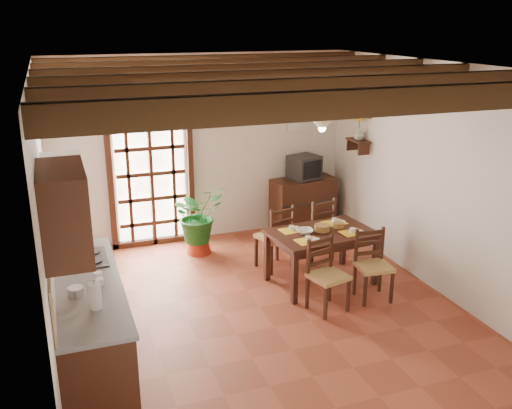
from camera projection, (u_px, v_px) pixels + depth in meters
name	position (u px, v px, depth m)	size (l,w,h in m)	color
ground_plane	(260.00, 307.00, 6.76)	(5.00, 5.00, 0.00)	brown
room_shell	(260.00, 158.00, 6.20)	(4.52, 5.02, 2.81)	silver
ceiling_beams	(260.00, 76.00, 5.93)	(4.50, 4.34, 0.20)	black
french_door	(151.00, 168.00, 8.32)	(1.26, 0.11, 2.32)	white
kitchen_counter	(90.00, 325.00, 5.45)	(0.64, 2.25, 1.38)	#341A10
upper_cabinet	(64.00, 212.00, 4.35)	(0.35, 0.80, 0.70)	#341A10
range_hood	(63.00, 184.00, 5.52)	(0.38, 0.60, 0.54)	white
counter_items	(84.00, 275.00, 5.38)	(0.50, 1.43, 0.25)	black
dining_table	(322.00, 238.00, 7.22)	(1.37, 0.96, 0.70)	#351811
chair_near_left	(327.00, 288.00, 6.63)	(0.48, 0.47, 0.87)	tan
chair_near_right	(373.00, 278.00, 6.90)	(0.44, 0.42, 0.86)	tan
chair_far_left	(275.00, 248.00, 7.75)	(0.51, 0.50, 0.91)	tan
chair_far_right	(315.00, 240.00, 8.02)	(0.51, 0.49, 0.93)	tan
table_setting	(322.00, 233.00, 7.20)	(0.94, 0.63, 0.09)	yellow
table_bowl	(304.00, 231.00, 7.13)	(0.22, 0.22, 0.05)	white
sideboard	(303.00, 205.00, 9.12)	(1.01, 0.45, 0.86)	#341A10
crt_tv	(304.00, 167.00, 8.92)	(0.52, 0.50, 0.37)	black
fuse_box	(295.00, 120.00, 8.92)	(0.25, 0.03, 0.32)	white
plant_pot	(199.00, 246.00, 8.31)	(0.37, 0.37, 0.22)	maroon
potted_plant	(198.00, 216.00, 8.16)	(1.93, 1.65, 2.15)	#144C19
wall_shelf	(358.00, 143.00, 8.41)	(0.20, 0.42, 0.20)	#341A10
shelf_vase	(359.00, 134.00, 8.37)	(0.15, 0.15, 0.15)	#B2BFB2
shelf_flowers	(360.00, 120.00, 8.31)	(0.14, 0.14, 0.36)	yellow
framed_picture	(365.00, 106.00, 8.27)	(0.03, 0.32, 0.32)	brown
pendant_lamp	(322.00, 122.00, 6.86)	(0.36, 0.36, 0.84)	black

